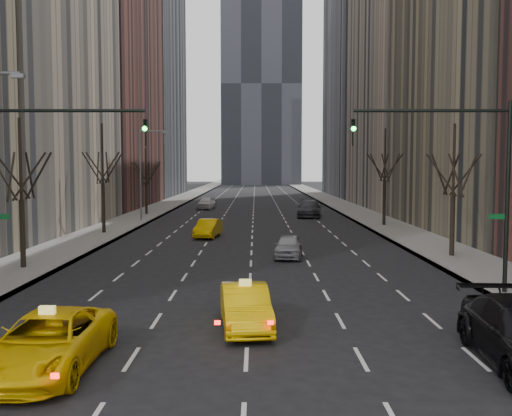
{
  "coord_description": "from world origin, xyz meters",
  "views": [
    {
      "loc": [
        0.26,
        -11.77,
        5.43
      ],
      "look_at": [
        0.28,
        14.92,
        3.5
      ],
      "focal_mm": 40.0,
      "sensor_mm": 36.0,
      "label": 1
    }
  ],
  "objects": [
    {
      "name": "sidewalk_left",
      "position": [
        -12.25,
        70.0,
        0.07
      ],
      "size": [
        4.5,
        320.0,
        0.15
      ],
      "primitive_type": "cube",
      "color": "slate",
      "rests_on": "ground"
    },
    {
      "name": "sidewalk_right",
      "position": [
        12.25,
        70.0,
        0.07
      ],
      "size": [
        4.5,
        320.0,
        0.15
      ],
      "primitive_type": "cube",
      "color": "slate",
      "rests_on": "ground"
    },
    {
      "name": "bld_left_far",
      "position": [
        -21.5,
        66.0,
        22.0
      ],
      "size": [
        14.0,
        28.0,
        44.0
      ],
      "primitive_type": "cube",
      "color": "brown",
      "rests_on": "ground"
    },
    {
      "name": "bld_left_deep",
      "position": [
        -21.5,
        96.0,
        30.0
      ],
      "size": [
        14.0,
        30.0,
        60.0
      ],
      "primitive_type": "cube",
      "color": "slate",
      "rests_on": "ground"
    },
    {
      "name": "bld_right_far",
      "position": [
        21.5,
        64.0,
        25.0
      ],
      "size": [
        14.0,
        28.0,
        50.0
      ],
      "primitive_type": "cube",
      "color": "#B8A78D",
      "rests_on": "ground"
    },
    {
      "name": "bld_right_deep",
      "position": [
        21.5,
        95.0,
        29.0
      ],
      "size": [
        14.0,
        30.0,
        58.0
      ],
      "primitive_type": "cube",
      "color": "slate",
      "rests_on": "ground"
    },
    {
      "name": "tree_lw_b",
      "position": [
        -12.0,
        18.0,
        3.72
      ],
      "size": [
        3.36,
        3.5,
        7.82
      ],
      "color": "black",
      "rests_on": "ground"
    },
    {
      "name": "tree_lw_c",
      "position": [
        -12.0,
        34.0,
        4.04
      ],
      "size": [
        3.36,
        3.5,
        8.74
      ],
      "color": "black",
      "rests_on": "ground"
    },
    {
      "name": "tree_lw_d",
      "position": [
        -12.0,
        52.0,
        3.56
      ],
      "size": [
        3.36,
        3.5,
        7.36
      ],
      "color": "black",
      "rests_on": "ground"
    },
    {
      "name": "tree_rw_b",
      "position": [
        12.0,
        22.0,
        3.72
      ],
      "size": [
        3.36,
        3.5,
        7.82
      ],
      "color": "black",
      "rests_on": "ground"
    },
    {
      "name": "tree_rw_c",
      "position": [
        12.0,
        40.0,
        4.04
      ],
      "size": [
        3.36,
        3.5,
        8.74
      ],
      "color": "black",
      "rests_on": "ground"
    },
    {
      "name": "traffic_mast_left",
      "position": [
        -9.11,
        12.0,
        5.49
      ],
      "size": [
        6.69,
        0.39,
        8.0
      ],
      "color": "black",
      "rests_on": "ground"
    },
    {
      "name": "traffic_mast_right",
      "position": [
        9.11,
        12.0,
        5.49
      ],
      "size": [
        6.69,
        0.39,
        8.0
      ],
      "color": "black",
      "rests_on": "ground"
    },
    {
      "name": "streetlight_far",
      "position": [
        -10.84,
        45.0,
        5.62
      ],
      "size": [
        2.83,
        0.22,
        9.0
      ],
      "color": "slate",
      "rests_on": "ground"
    },
    {
      "name": "taxi_suv",
      "position": [
        -5.29,
        3.14,
        0.76
      ],
      "size": [
        2.63,
        5.52,
        1.52
      ],
      "primitive_type": "imported",
      "rotation": [
        0.0,
        0.0,
        -0.02
      ],
      "color": "yellow",
      "rests_on": "ground"
    },
    {
      "name": "taxi_sedan",
      "position": [
        -0.08,
        7.11,
        0.72
      ],
      "size": [
        1.98,
        4.52,
        1.45
      ],
      "primitive_type": "imported",
      "rotation": [
        0.0,
        0.0,
        0.1
      ],
      "color": "#FFC405",
      "rests_on": "ground"
    },
    {
      "name": "silver_sedan_ahead",
      "position": [
        2.25,
        22.16,
        0.68
      ],
      "size": [
        2.06,
        4.14,
        1.36
      ],
      "primitive_type": "imported",
      "rotation": [
        0.0,
        0.0,
        -0.12
      ],
      "color": "#9C9EA4",
      "rests_on": "ground"
    },
    {
      "name": "far_taxi",
      "position": [
        -3.4,
        31.96,
        0.7
      ],
      "size": [
        2.04,
        4.39,
        1.39
      ],
      "primitive_type": "imported",
      "rotation": [
        0.0,
        0.0,
        -0.14
      ],
      "color": "#E5AF04",
      "rests_on": "ground"
    },
    {
      "name": "far_suv_grey",
      "position": [
        6.11,
        50.13,
        0.89
      ],
      "size": [
        3.19,
        6.37,
        1.78
      ],
      "primitive_type": "imported",
      "rotation": [
        0.0,
        0.0,
        -0.12
      ],
      "color": "#2F3035",
      "rests_on": "ground"
    },
    {
      "name": "far_car_white",
      "position": [
        -6.09,
        61.55,
        0.79
      ],
      "size": [
        2.36,
        4.82,
        1.58
      ],
      "primitive_type": "imported",
      "rotation": [
        0.0,
        0.0,
        -0.11
      ],
      "color": "silver",
      "rests_on": "ground"
    }
  ]
}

